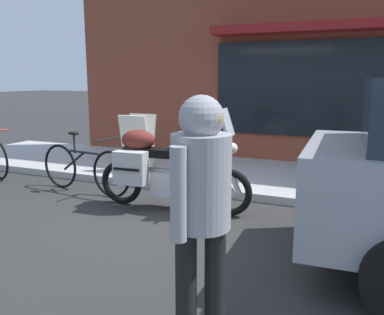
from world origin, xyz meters
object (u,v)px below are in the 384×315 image
at_px(touring_motorcycle, 162,166).
at_px(sandwich_board_sign, 138,142).
at_px(parked_bicycle, 84,168).
at_px(pedestrian_walking, 201,194).

bearing_deg(touring_motorcycle, sandwich_board_sign, 130.10).
height_order(parked_bicycle, pedestrian_walking, pedestrian_walking).
height_order(touring_motorcycle, parked_bicycle, touring_motorcycle).
relative_size(parked_bicycle, sandwich_board_sign, 1.81).
xyz_separation_m(touring_motorcycle, parked_bicycle, (-1.50, 0.25, -0.21)).
bearing_deg(parked_bicycle, sandwich_board_sign, 81.99).
xyz_separation_m(parked_bicycle, sandwich_board_sign, (0.18, 1.31, 0.23)).
bearing_deg(pedestrian_walking, sandwich_board_sign, 125.66).
height_order(pedestrian_walking, sandwich_board_sign, pedestrian_walking).
distance_m(parked_bicycle, sandwich_board_sign, 1.34).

